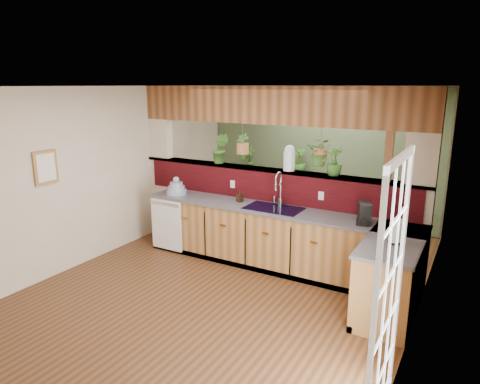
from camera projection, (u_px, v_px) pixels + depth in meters
The scene contains 28 objects.
ground at pixel (224, 289), 5.64m from camera, with size 4.60×7.00×0.01m, color #4F2F18.
ceiling at pixel (221, 86), 5.00m from camera, with size 4.60×7.00×0.01m, color brown.
wall_back at pixel (319, 155), 8.26m from camera, with size 4.60×0.02×2.60m, color beige.
wall_left at pixel (93, 175), 6.43m from camera, with size 0.02×7.00×2.60m, color beige.
wall_right at pixel (420, 223), 4.21m from camera, with size 0.02×7.00×2.60m, color beige.
pass_through_partition at pixel (272, 182), 6.47m from camera, with size 4.60×0.21×2.60m.
pass_through_ledge at pixel (270, 170), 6.44m from camera, with size 4.60×0.21×0.04m, color brown.
header_beam at pixel (271, 105), 6.21m from camera, with size 4.60×0.15×0.55m, color brown.
sage_backwall at pixel (318, 155), 8.25m from camera, with size 4.55×0.02×2.55m, color #536948.
countertop at pixel (309, 248), 5.86m from camera, with size 4.14×1.52×0.90m.
dishwasher at pixel (166, 225), 6.80m from camera, with size 0.58×0.03×0.82m.
navy_sink at pixel (274, 213), 6.14m from camera, with size 0.82×0.50×0.18m.
french_door at pixel (388, 301), 3.19m from camera, with size 0.06×1.02×2.16m, color white.
framed_print at pixel (46, 167), 5.68m from camera, with size 0.04×0.35×0.45m.
faucet at pixel (279, 187), 6.18m from camera, with size 0.23×0.23×0.51m.
dish_stack at pixel (176, 189), 6.88m from camera, with size 0.33×0.33×0.29m.
soap_dispenser at pixel (240, 196), 6.43m from camera, with size 0.08×0.08×0.18m, color #372214.
coffee_maker at pixel (364, 214), 5.41m from camera, with size 0.15×0.25×0.28m.
paper_towel at pixel (395, 231), 4.74m from camera, with size 0.14×0.14×0.31m.
glass_jar at pixel (289, 158), 6.24m from camera, with size 0.17×0.17×0.38m.
ledge_plant_left at pixel (220, 149), 6.80m from camera, with size 0.26×0.21×0.48m, color #316021.
ledge_plant_right at pixel (334, 161), 5.91m from camera, with size 0.23×0.23×0.40m, color #316021.
hanging_plant_a at pixel (243, 138), 6.56m from camera, with size 0.24×0.19×0.52m.
hanging_plant_b at pixel (321, 140), 5.94m from camera, with size 0.36×0.31×0.51m.
shelving_console at pixel (276, 193), 8.62m from camera, with size 1.33×0.35×0.89m, color black.
shelf_plant_a at pixel (250, 157), 8.75m from camera, with size 0.24×0.16×0.45m, color #316021.
shelf_plant_b at pixel (299, 161), 8.23m from camera, with size 0.28×0.28×0.49m, color #316021.
floor_plant at pixel (330, 225), 6.98m from camera, with size 0.71×0.61×0.79m, color #316021.
Camera 1 is at (2.75, -4.36, 2.62)m, focal length 32.00 mm.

